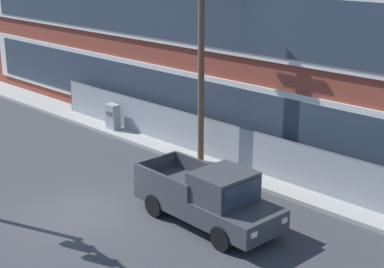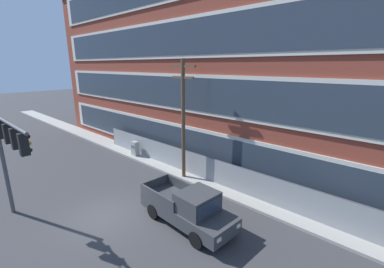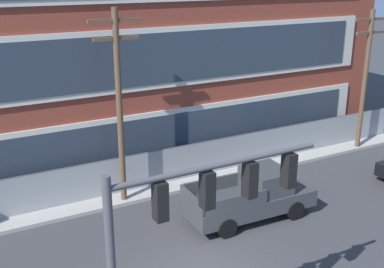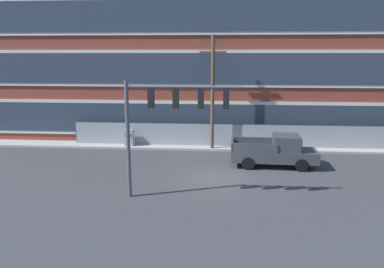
{
  "view_description": "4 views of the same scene",
  "coord_description": "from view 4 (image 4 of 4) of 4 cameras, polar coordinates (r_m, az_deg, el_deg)",
  "views": [
    {
      "loc": [
        15.97,
        -10.32,
        8.86
      ],
      "look_at": [
        2.5,
        3.08,
        2.77
      ],
      "focal_mm": 55.0,
      "sensor_mm": 36.0,
      "label": 1
    },
    {
      "loc": [
        11.81,
        -5.71,
        7.94
      ],
      "look_at": [
        1.67,
        5.14,
        3.95
      ],
      "focal_mm": 24.0,
      "sensor_mm": 36.0,
      "label": 2
    },
    {
      "loc": [
        -6.93,
        -11.8,
        9.7
      ],
      "look_at": [
        1.99,
        4.45,
        3.39
      ],
      "focal_mm": 45.0,
      "sensor_mm": 36.0,
      "label": 3
    },
    {
      "loc": [
        0.34,
        -20.7,
        7.02
      ],
      "look_at": [
        -1.54,
        2.63,
        2.01
      ],
      "focal_mm": 35.0,
      "sensor_mm": 36.0,
      "label": 4
    }
  ],
  "objects": [
    {
      "name": "ground_plane",
      "position": [
        21.86,
        3.49,
        -6.68
      ],
      "size": [
        160.0,
        160.0,
        0.0
      ],
      "primitive_type": "plane",
      "color": "#38383A"
    },
    {
      "name": "sidewalk_building_side",
      "position": [
        28.53,
        3.78,
        -2.02
      ],
      "size": [
        80.0,
        1.86,
        0.16
      ],
      "primitive_type": "cube",
      "color": "#9E9B93",
      "rests_on": "ground"
    },
    {
      "name": "brick_mill_building",
      "position": [
        33.81,
        -0.99,
        13.56
      ],
      "size": [
        37.76,
        10.67,
        15.76
      ],
      "color": "brown",
      "rests_on": "ground"
    },
    {
      "name": "chain_link_fence",
      "position": [
        28.62,
        9.75,
        -0.36
      ],
      "size": [
        28.01,
        0.06,
        1.85
      ],
      "color": "gray",
      "rests_on": "ground"
    },
    {
      "name": "traffic_signal_mast",
      "position": [
        17.87,
        -3.93,
        3.44
      ],
      "size": [
        5.55,
        0.43,
        5.81
      ],
      "color": "#4C4C51",
      "rests_on": "ground"
    },
    {
      "name": "pickup_truck_dark_grey",
      "position": [
        24.32,
        12.64,
        -2.65
      ],
      "size": [
        5.5,
        2.25,
        2.05
      ],
      "color": "#383A3D",
      "rests_on": "ground"
    },
    {
      "name": "utility_pole_near_corner",
      "position": [
        27.24,
        3.16,
        6.97
      ],
      "size": [
        2.22,
        0.26,
        8.37
      ],
      "color": "brown",
      "rests_on": "ground"
    },
    {
      "name": "electrical_cabinet",
      "position": [
        28.94,
        -9.56,
        -0.68
      ],
      "size": [
        0.66,
        0.46,
        1.42
      ],
      "color": "#939993",
      "rests_on": "ground"
    }
  ]
}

